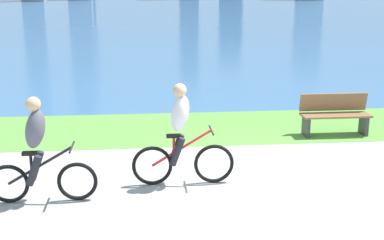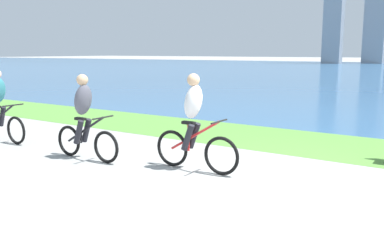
# 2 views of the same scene
# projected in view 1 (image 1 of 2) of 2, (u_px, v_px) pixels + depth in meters

# --- Properties ---
(ground_plane) EXTENTS (300.00, 300.00, 0.00)m
(ground_plane) POSITION_uv_depth(u_px,v_px,m) (261.00, 176.00, 9.02)
(ground_plane) COLOR #9E9E99
(grass_strip_bayside) EXTENTS (120.00, 2.75, 0.01)m
(grass_strip_bayside) POSITION_uv_depth(u_px,v_px,m) (232.00, 127.00, 11.99)
(grass_strip_bayside) COLOR #59933D
(grass_strip_bayside) RESTS_ON ground
(bay_water_surface) EXTENTS (300.00, 77.94, 0.00)m
(bay_water_surface) POSITION_uv_depth(u_px,v_px,m) (163.00, 13.00, 50.72)
(bay_water_surface) COLOR #386693
(bay_water_surface) RESTS_ON ground
(cyclist_lead) EXTENTS (1.70, 0.52, 1.71)m
(cyclist_lead) POSITION_uv_depth(u_px,v_px,m) (181.00, 136.00, 8.47)
(cyclist_lead) COLOR black
(cyclist_lead) RESTS_ON ground
(cyclist_trailing) EXTENTS (1.65, 0.52, 1.66)m
(cyclist_trailing) POSITION_uv_depth(u_px,v_px,m) (38.00, 150.00, 7.78)
(cyclist_trailing) COLOR black
(cyclist_trailing) RESTS_ON ground
(bench_near_path) EXTENTS (1.50, 0.47, 0.90)m
(bench_near_path) POSITION_uv_depth(u_px,v_px,m) (335.00, 114.00, 11.31)
(bench_near_path) COLOR brown
(bench_near_path) RESTS_ON ground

